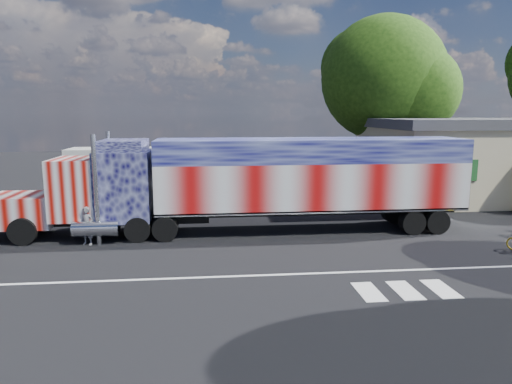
{
  "coord_description": "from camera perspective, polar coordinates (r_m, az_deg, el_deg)",
  "views": [
    {
      "loc": [
        -2.14,
        -18.05,
        5.62
      ],
      "look_at": [
        0.0,
        3.0,
        1.9
      ],
      "focal_mm": 32.0,
      "sensor_mm": 36.0,
      "label": 1
    }
  ],
  "objects": [
    {
      "name": "ground",
      "position": [
        19.02,
        0.92,
        -7.21
      ],
      "size": [
        100.0,
        100.0,
        0.0
      ],
      "primitive_type": "plane",
      "color": "black"
    },
    {
      "name": "lane_markings",
      "position": [
        15.82,
        8.83,
        -10.94
      ],
      "size": [
        30.0,
        2.67,
        0.01
      ],
      "color": "silver",
      "rests_on": "ground"
    },
    {
      "name": "semi_truck",
      "position": [
        21.3,
        -0.36,
        1.35
      ],
      "size": [
        22.11,
        3.49,
        4.71
      ],
      "color": "black",
      "rests_on": "ground"
    },
    {
      "name": "coach_bus",
      "position": [
        29.91,
        -11.56,
        2.33
      ],
      "size": [
        11.58,
        2.7,
        3.37
      ],
      "color": "silver",
      "rests_on": "ground"
    },
    {
      "name": "woman",
      "position": [
        20.81,
        -20.38,
        -3.98
      ],
      "size": [
        0.71,
        0.59,
        1.66
      ],
      "primitive_type": "imported",
      "rotation": [
        0.0,
        0.0,
        -0.37
      ],
      "color": "slate",
      "rests_on": "ground"
    },
    {
      "name": "tree_ne_a",
      "position": [
        36.36,
        15.91,
        13.41
      ],
      "size": [
        9.69,
        9.23,
        12.7
      ],
      "color": "black",
      "rests_on": "ground"
    }
  ]
}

